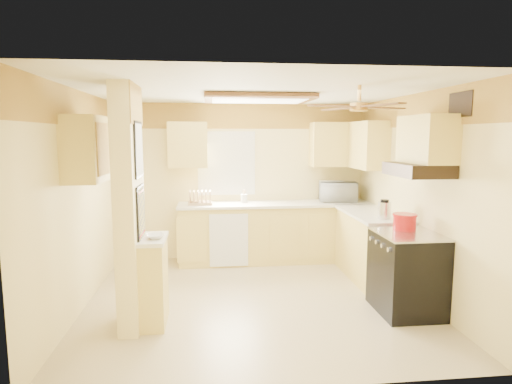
{
  "coord_description": "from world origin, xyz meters",
  "views": [
    {
      "loc": [
        -0.53,
        -4.99,
        1.99
      ],
      "look_at": [
        0.06,
        0.35,
        1.28
      ],
      "focal_mm": 30.0,
      "sensor_mm": 36.0,
      "label": 1
    }
  ],
  "objects": [
    {
      "name": "floor",
      "position": [
        0.0,
        0.0,
        0.0
      ],
      "size": [
        4.0,
        4.0,
        0.0
      ],
      "primitive_type": "plane",
      "color": "#C5B288",
      "rests_on": "ground"
    },
    {
      "name": "ceiling",
      "position": [
        0.0,
        0.0,
        2.5
      ],
      "size": [
        4.0,
        4.0,
        0.0
      ],
      "primitive_type": "plane",
      "rotation": [
        3.14,
        0.0,
        0.0
      ],
      "color": "white",
      "rests_on": "wall_back"
    },
    {
      "name": "wall_back",
      "position": [
        0.0,
        1.9,
        1.25
      ],
      "size": [
        4.0,
        0.0,
        4.0
      ],
      "primitive_type": "plane",
      "rotation": [
        1.57,
        0.0,
        0.0
      ],
      "color": "#FCE79A",
      "rests_on": "floor"
    },
    {
      "name": "wall_front",
      "position": [
        0.0,
        -1.9,
        1.25
      ],
      "size": [
        4.0,
        0.0,
        4.0
      ],
      "primitive_type": "plane",
      "rotation": [
        -1.57,
        0.0,
        0.0
      ],
      "color": "#FCE79A",
      "rests_on": "floor"
    },
    {
      "name": "wall_left",
      "position": [
        -2.0,
        0.0,
        1.25
      ],
      "size": [
        0.0,
        3.8,
        3.8
      ],
      "primitive_type": "plane",
      "rotation": [
        1.57,
        0.0,
        1.57
      ],
      "color": "#FCE79A",
      "rests_on": "floor"
    },
    {
      "name": "wall_right",
      "position": [
        2.0,
        0.0,
        1.25
      ],
      "size": [
        0.0,
        3.8,
        3.8
      ],
      "primitive_type": "plane",
      "rotation": [
        1.57,
        0.0,
        -1.57
      ],
      "color": "#FCE79A",
      "rests_on": "floor"
    },
    {
      "name": "wallpaper_border",
      "position": [
        0.0,
        1.88,
        2.3
      ],
      "size": [
        4.0,
        0.02,
        0.4
      ],
      "primitive_type": "cube",
      "color": "#EABF45",
      "rests_on": "wall_back"
    },
    {
      "name": "partition_column",
      "position": [
        -1.35,
        -0.55,
        1.25
      ],
      "size": [
        0.2,
        0.7,
        2.5
      ],
      "primitive_type": "cube",
      "color": "#FCE79A",
      "rests_on": "floor"
    },
    {
      "name": "partition_ledge",
      "position": [
        -1.13,
        -0.55,
        0.45
      ],
      "size": [
        0.25,
        0.55,
        0.9
      ],
      "primitive_type": "cube",
      "color": "#DDBF67",
      "rests_on": "floor"
    },
    {
      "name": "ledge_top",
      "position": [
        -1.13,
        -0.55,
        0.92
      ],
      "size": [
        0.28,
        0.58,
        0.04
      ],
      "primitive_type": "cube",
      "color": "white",
      "rests_on": "partition_ledge"
    },
    {
      "name": "lower_cabinets_back",
      "position": [
        0.5,
        1.6,
        0.45
      ],
      "size": [
        3.0,
        0.6,
        0.9
      ],
      "primitive_type": "cube",
      "color": "#DDBF67",
      "rests_on": "floor"
    },
    {
      "name": "lower_cabinets_right",
      "position": [
        1.7,
        0.6,
        0.45
      ],
      "size": [
        0.6,
        1.4,
        0.9
      ],
      "primitive_type": "cube",
      "color": "#DDBF67",
      "rests_on": "floor"
    },
    {
      "name": "countertop_back",
      "position": [
        0.5,
        1.59,
        0.92
      ],
      "size": [
        3.04,
        0.64,
        0.04
      ],
      "primitive_type": "cube",
      "color": "white",
      "rests_on": "lower_cabinets_back"
    },
    {
      "name": "countertop_right",
      "position": [
        1.69,
        0.6,
        0.92
      ],
      "size": [
        0.64,
        1.44,
        0.04
      ],
      "primitive_type": "cube",
      "color": "white",
      "rests_on": "lower_cabinets_right"
    },
    {
      "name": "dishwasher_panel",
      "position": [
        -0.25,
        1.29,
        0.43
      ],
      "size": [
        0.58,
        0.02,
        0.8
      ],
      "primitive_type": "cube",
      "color": "white",
      "rests_on": "lower_cabinets_back"
    },
    {
      "name": "window",
      "position": [
        -0.25,
        1.89,
        1.55
      ],
      "size": [
        0.92,
        0.02,
        1.02
      ],
      "color": "white",
      "rests_on": "wall_back"
    },
    {
      "name": "upper_cab_back_left",
      "position": [
        -0.85,
        1.72,
        1.85
      ],
      "size": [
        0.6,
        0.35,
        0.7
      ],
      "primitive_type": "cube",
      "color": "#DDBF67",
      "rests_on": "wall_back"
    },
    {
      "name": "upper_cab_back_right",
      "position": [
        1.55,
        1.72,
        1.85
      ],
      "size": [
        0.9,
        0.35,
        0.7
      ],
      "primitive_type": "cube",
      "color": "#DDBF67",
      "rests_on": "wall_back"
    },
    {
      "name": "upper_cab_right",
      "position": [
        1.82,
        1.25,
        1.85
      ],
      "size": [
        0.35,
        1.0,
        0.7
      ],
      "primitive_type": "cube",
      "color": "#DDBF67",
      "rests_on": "wall_right"
    },
    {
      "name": "upper_cab_left_wall",
      "position": [
        -1.82,
        -0.25,
        1.85
      ],
      "size": [
        0.35,
        0.75,
        0.7
      ],
      "primitive_type": "cube",
      "color": "#DDBF67",
      "rests_on": "wall_left"
    },
    {
      "name": "upper_cab_over_stove",
      "position": [
        1.82,
        -0.55,
        1.95
      ],
      "size": [
        0.35,
        0.76,
        0.52
      ],
      "primitive_type": "cube",
      "color": "#DDBF67",
      "rests_on": "wall_right"
    },
    {
      "name": "stove",
      "position": [
        1.67,
        -0.55,
        0.46
      ],
      "size": [
        0.68,
        0.77,
        0.92
      ],
      "color": "black",
      "rests_on": "floor"
    },
    {
      "name": "range_hood",
      "position": [
        1.74,
        -0.55,
        1.62
      ],
      "size": [
        0.5,
        0.76,
        0.14
      ],
      "primitive_type": "cube",
      "color": "black",
      "rests_on": "upper_cab_over_stove"
    },
    {
      "name": "poster_menu",
      "position": [
        -1.24,
        -0.55,
        1.85
      ],
      "size": [
        0.02,
        0.42,
        0.57
      ],
      "color": "black",
      "rests_on": "partition_column"
    },
    {
      "name": "poster_nashville",
      "position": [
        -1.24,
        -0.55,
        1.2
      ],
      "size": [
        0.02,
        0.42,
        0.57
      ],
      "color": "black",
      "rests_on": "partition_column"
    },
    {
      "name": "ceiling_light_panel",
      "position": [
        0.1,
        0.5,
        2.46
      ],
      "size": [
        1.35,
        0.95,
        0.06
      ],
      "color": "brown",
      "rests_on": "ceiling"
    },
    {
      "name": "ceiling_fan",
      "position": [
        1.0,
        -0.7,
        2.29
      ],
      "size": [
        1.15,
        1.15,
        0.26
      ],
      "color": "gold",
      "rests_on": "ceiling"
    },
    {
      "name": "vent_grate",
      "position": [
        1.98,
        -0.9,
        2.3
      ],
      "size": [
        0.02,
        0.4,
        0.25
      ],
      "primitive_type": "cube",
      "color": "black",
      "rests_on": "wall_right"
    },
    {
      "name": "microwave",
      "position": [
        1.53,
        1.64,
        1.1
      ],
      "size": [
        0.63,
        0.48,
        0.32
      ],
      "primitive_type": "imported",
      "rotation": [
        0.0,
        0.0,
        2.98
      ],
      "color": "white",
      "rests_on": "countertop_back"
    },
    {
      "name": "bowl",
      "position": [
        -1.09,
        -0.61,
        0.96
      ],
      "size": [
        0.22,
        0.22,
        0.05
      ],
      "primitive_type": "imported",
      "rotation": [
        0.0,
        0.0,
        0.24
      ],
      "color": "white",
      "rests_on": "ledge_top"
    },
    {
      "name": "dutch_oven",
      "position": [
        1.7,
        -0.38,
        1.01
      ],
      "size": [
        0.28,
        0.28,
        0.18
      ],
      "color": "red",
      "rests_on": "stove"
    },
    {
      "name": "kettle",
      "position": [
        1.68,
        0.15,
        1.05
      ],
      "size": [
        0.16,
        0.16,
        0.25
      ],
      "color": "silver",
      "rests_on": "countertop_right"
    },
    {
      "name": "dish_rack",
      "position": [
        -0.68,
        1.58,
        1.02
      ],
      "size": [
        0.38,
        0.29,
        0.21
      ],
      "color": "tan",
      "rests_on": "countertop_back"
    },
    {
      "name": "utensil_crock",
      "position": [
        0.02,
        1.69,
        1.01
      ],
      "size": [
        0.1,
        0.1,
        0.2
      ],
      "color": "white",
      "rests_on": "countertop_back"
    }
  ]
}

